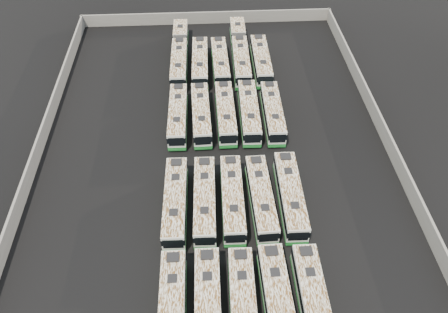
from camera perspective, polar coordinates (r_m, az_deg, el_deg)
ground at (r=54.45m, az=-1.09°, el=-1.26°), size 140.00×140.00×0.00m
perimeter_wall at (r=53.66m, az=-1.11°, el=-0.45°), size 45.20×73.20×2.20m
bus_front_far_left at (r=42.12m, az=-6.75°, el=-19.34°), size 2.45×11.20×3.15m
bus_front_left at (r=41.96m, az=-2.11°, el=-19.19°), size 2.57×11.32×3.18m
bus_front_center at (r=42.05m, az=2.50°, el=-19.02°), size 2.64×11.17×3.13m
bus_front_right at (r=42.36m, az=7.07°, el=-18.62°), size 2.60×11.48×3.22m
bus_front_far_right at (r=42.93m, az=11.59°, el=-18.29°), size 2.47×11.23×3.16m
bus_midfront_far_left at (r=48.84m, az=-6.35°, el=-5.94°), size 2.65×11.46×3.21m
bus_midfront_left at (r=48.77m, az=-2.53°, el=-5.75°), size 2.65×11.29×3.16m
bus_midfront_center at (r=48.92m, az=1.11°, el=-5.51°), size 2.56×11.20×3.14m
bus_midfront_right at (r=49.16m, az=4.86°, el=-5.41°), size 2.62×11.12×3.12m
bus_midfront_far_right at (r=49.69m, az=8.64°, el=-5.07°), size 2.62×11.47×3.22m
bus_midback_far_left at (r=59.48m, az=-6.03°, el=5.36°), size 2.54×11.18×3.14m
bus_midback_left at (r=59.40m, az=-3.00°, el=5.51°), size 2.62×11.19×3.14m
bus_midback_center at (r=59.53m, az=0.21°, el=5.70°), size 2.45×11.23×3.16m
bus_midback_right at (r=59.75m, az=3.30°, el=5.82°), size 2.63×11.44×3.21m
bus_midback_far_right at (r=59.99m, az=6.36°, el=5.72°), size 2.55×11.12×3.12m
bus_back_far_left at (r=72.10m, az=-5.81°, el=13.27°), size 2.62×17.51×3.17m
bus_back_left at (r=69.48m, az=-3.14°, el=12.11°), size 2.64×11.39×3.20m
bus_back_center at (r=69.62m, az=-0.49°, el=12.22°), size 2.52×11.11×3.12m
bus_back_right at (r=72.27m, az=2.09°, el=13.58°), size 2.77×17.79×3.22m
bus_back_far_right at (r=70.12m, az=4.86°, el=12.36°), size 2.57×11.47×3.22m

